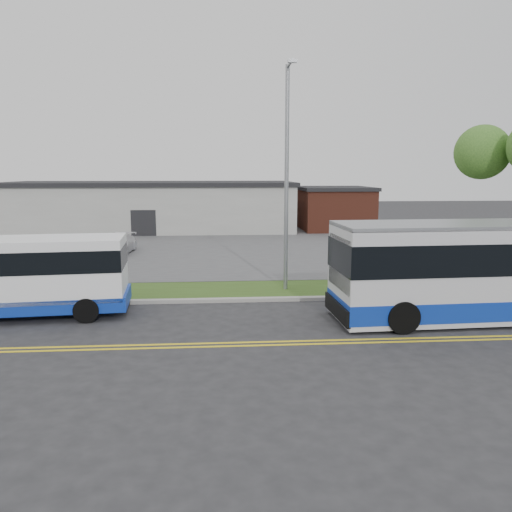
{
  "coord_description": "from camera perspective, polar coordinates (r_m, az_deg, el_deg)",
  "views": [
    {
      "loc": [
        0.1,
        -18.62,
        5.22
      ],
      "look_at": [
        1.69,
        2.76,
        1.6
      ],
      "focal_mm": 35.0,
      "sensor_mm": 36.0,
      "label": 1
    }
  ],
  "objects": [
    {
      "name": "transit_bus",
      "position": [
        20.01,
        26.75,
        -1.42
      ],
      "size": [
        12.62,
        3.45,
        3.47
      ],
      "rotation": [
        0.0,
        0.0,
        0.04
      ],
      "color": "silver",
      "rests_on": "ground"
    },
    {
      "name": "parking_lot",
      "position": [
        35.99,
        -4.35,
        1.3
      ],
      "size": [
        80.0,
        25.0,
        0.1
      ],
      "primitive_type": "cube",
      "color": "#4C4C4F",
      "rests_on": "ground"
    },
    {
      "name": "parked_car_b",
      "position": [
        32.98,
        -15.36,
        1.34
      ],
      "size": [
        1.81,
        4.09,
        1.17
      ],
      "primitive_type": "imported",
      "rotation": [
        0.0,
        0.0,
        -0.04
      ],
      "color": "white",
      "rests_on": "parking_lot"
    },
    {
      "name": "verge",
      "position": [
        22.13,
        -4.39,
        -3.95
      ],
      "size": [
        80.0,
        3.3,
        0.1
      ],
      "primitive_type": "cube",
      "color": "#344A18",
      "rests_on": "ground"
    },
    {
      "name": "ground",
      "position": [
        19.34,
        -4.41,
        -6.1
      ],
      "size": [
        140.0,
        140.0,
        0.0
      ],
      "primitive_type": "plane",
      "color": "#28282B",
      "rests_on": "ground"
    },
    {
      "name": "pedestrian",
      "position": [
        24.09,
        -24.64,
        -1.39
      ],
      "size": [
        0.68,
        0.47,
        1.8
      ],
      "primitive_type": "imported",
      "rotation": [
        0.0,
        0.0,
        3.21
      ],
      "color": "black",
      "rests_on": "verge"
    },
    {
      "name": "lane_line_north",
      "position": [
        15.66,
        -4.44,
        -9.89
      ],
      "size": [
        70.0,
        0.12,
        0.01
      ],
      "primitive_type": "cube",
      "color": "yellow",
      "rests_on": "ground"
    },
    {
      "name": "shuttle_bus",
      "position": [
        19.74,
        -23.6,
        -1.98
      ],
      "size": [
        7.69,
        3.1,
        2.88
      ],
      "rotation": [
        0.0,
        0.0,
        0.09
      ],
      "color": "#0F31A4",
      "rests_on": "ground"
    },
    {
      "name": "grocery_bag_right",
      "position": [
        24.36,
        -23.65,
        -2.98
      ],
      "size": [
        0.32,
        0.32,
        0.32
      ],
      "primitive_type": "sphere",
      "color": "white",
      "rests_on": "verge"
    },
    {
      "name": "commercial_building",
      "position": [
        46.12,
        -11.88,
        5.61
      ],
      "size": [
        25.4,
        10.4,
        4.35
      ],
      "color": "#9E9E99",
      "rests_on": "ground"
    },
    {
      "name": "curb",
      "position": [
        20.38,
        -4.4,
        -5.07
      ],
      "size": [
        80.0,
        0.3,
        0.15
      ],
      "primitive_type": "cube",
      "color": "#9E9B93",
      "rests_on": "ground"
    },
    {
      "name": "brick_wing",
      "position": [
        45.93,
        8.9,
        5.41
      ],
      "size": [
        6.3,
        7.3,
        3.9
      ],
      "color": "brown",
      "rests_on": "ground"
    },
    {
      "name": "grocery_bag_left",
      "position": [
        24.11,
        -25.39,
        -3.23
      ],
      "size": [
        0.32,
        0.32,
        0.32
      ],
      "primitive_type": "sphere",
      "color": "white",
      "rests_on": "verge"
    },
    {
      "name": "streetlight_near",
      "position": [
        21.54,
        3.54,
        9.6
      ],
      "size": [
        0.35,
        1.53,
        9.5
      ],
      "color": "gray",
      "rests_on": "verge"
    },
    {
      "name": "parked_car_a",
      "position": [
        30.55,
        -17.91,
        0.74
      ],
      "size": [
        2.23,
        4.27,
        1.34
      ],
      "primitive_type": "imported",
      "rotation": [
        0.0,
        0.0,
        0.21
      ],
      "color": "#A6A8AD",
      "rests_on": "parking_lot"
    },
    {
      "name": "lane_line_south",
      "position": [
        15.38,
        -4.44,
        -10.27
      ],
      "size": [
        70.0,
        0.12,
        0.01
      ],
      "primitive_type": "cube",
      "color": "yellow",
      "rests_on": "ground"
    }
  ]
}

